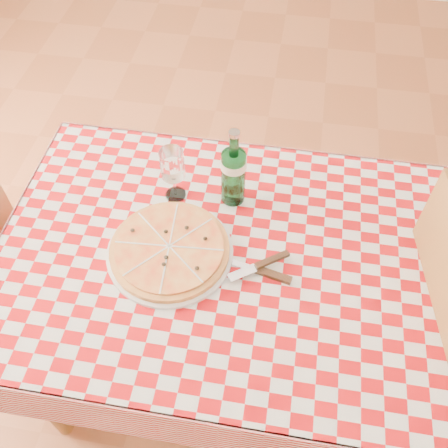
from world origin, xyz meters
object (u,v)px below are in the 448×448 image
object	(u,v)px
pizza_plate	(170,249)
wine_glass	(173,175)
water_bottle	(233,167)
dining_table	(227,274)

from	to	relation	value
pizza_plate	wine_glass	distance (m)	0.23
water_bottle	wine_glass	size ratio (longest dim) A/B	1.48
dining_table	water_bottle	xyz separation A→B (m)	(-0.02, 0.21, 0.23)
pizza_plate	water_bottle	size ratio (longest dim) A/B	1.33
dining_table	wine_glass	size ratio (longest dim) A/B	6.76
pizza_plate	wine_glass	bearing A→B (deg)	98.88
dining_table	pizza_plate	world-z (taller)	pizza_plate
dining_table	pizza_plate	distance (m)	0.20
dining_table	water_bottle	world-z (taller)	water_bottle
pizza_plate	wine_glass	world-z (taller)	wine_glass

